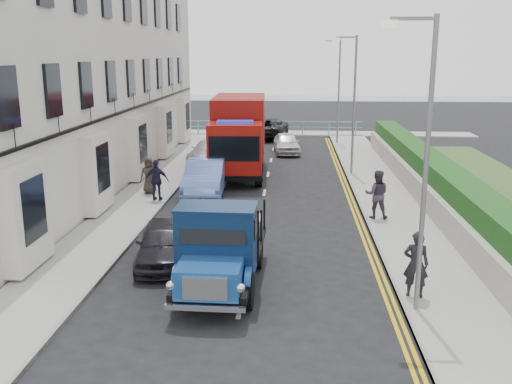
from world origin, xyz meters
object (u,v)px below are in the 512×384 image
at_px(lamp_near, 422,151).
at_px(lamp_far, 337,86).
at_px(parked_car_front, 163,243).
at_px(lamp_mid, 352,97).
at_px(pedestrian_east_near, 416,264).
at_px(bedford_lorry, 218,254).
at_px(red_lorry, 239,134).

bearing_deg(lamp_near, lamp_far, 90.00).
height_order(lamp_far, parked_car_front, lamp_far).
distance_m(lamp_mid, pedestrian_east_near, 15.55).
relative_size(bedford_lorry, red_lorry, 0.67).
xyz_separation_m(bedford_lorry, parked_car_front, (-1.95, 2.13, -0.47)).
height_order(lamp_mid, red_lorry, lamp_mid).
height_order(lamp_far, bedford_lorry, lamp_far).
distance_m(lamp_far, bedford_lorry, 25.75).
relative_size(lamp_far, pedestrian_east_near, 4.04).
xyz_separation_m(bedford_lorry, red_lorry, (-0.88, 15.24, 1.00)).
relative_size(lamp_far, parked_car_front, 1.89).
xyz_separation_m(lamp_near, pedestrian_east_near, (0.22, 0.74, -3.01)).
height_order(lamp_far, pedestrian_east_near, lamp_far).
relative_size(lamp_mid, bedford_lorry, 1.36).
height_order(lamp_near, red_lorry, lamp_near).
bearing_deg(red_lorry, lamp_mid, -3.41).
height_order(lamp_near, parked_car_front, lamp_near).
relative_size(lamp_far, bedford_lorry, 1.36).
distance_m(lamp_near, lamp_mid, 16.00).
height_order(parked_car_front, pedestrian_east_near, pedestrian_east_near).
xyz_separation_m(lamp_mid, pedestrian_east_near, (0.22, -15.26, -3.01)).
height_order(bedford_lorry, pedestrian_east_near, bedford_lorry).
relative_size(parked_car_front, pedestrian_east_near, 2.13).
bearing_deg(parked_car_front, bedford_lorry, -55.22).
bearing_deg(parked_car_front, red_lorry, 77.65).
bearing_deg(lamp_near, pedestrian_east_near, 73.27).
bearing_deg(parked_car_front, lamp_mid, 54.77).
xyz_separation_m(lamp_near, bedford_lorry, (-4.83, 0.87, -2.89)).
bearing_deg(pedestrian_east_near, bedford_lorry, 9.46).
relative_size(lamp_mid, parked_car_front, 1.89).
relative_size(lamp_near, parked_car_front, 1.89).
relative_size(lamp_near, bedford_lorry, 1.36).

